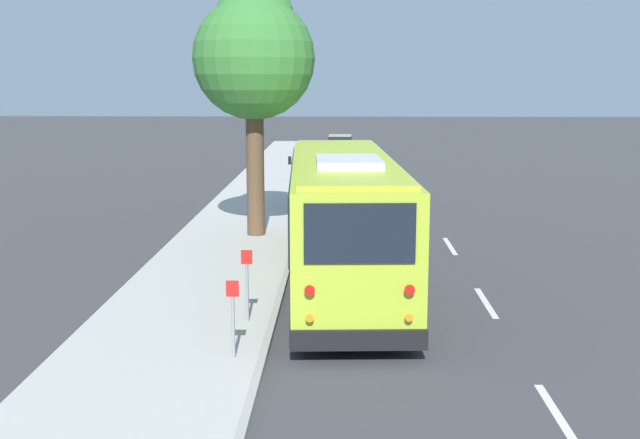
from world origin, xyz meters
name	(u,v)px	position (x,y,z in m)	size (l,w,h in m)	color
ground_plane	(354,271)	(0.00, 0.00, 0.00)	(160.00, 160.00, 0.00)	#3D3D3F
sidewalk_slab	(216,267)	(0.00, 3.58, 0.07)	(80.00, 3.63, 0.15)	#B2AFA8
curb_strip	(288,268)	(0.00, 1.70, 0.07)	(80.00, 0.14, 0.15)	#9D9A94
shuttle_bus	(343,214)	(-1.41, 0.28, 1.73)	(11.04, 3.11, 3.25)	#ADC633
parked_sedan_navy	(333,192)	(9.95, 0.64, 0.62)	(4.68, 2.03, 1.33)	#19234C
parked_sedan_maroon	(336,170)	(17.29, 0.57, 0.60)	(4.38, 1.73, 1.30)	maroon
parked_sedan_blue	(338,157)	(23.60, 0.52, 0.59)	(4.27, 1.92, 1.27)	navy
parked_sedan_tan	(340,146)	(30.81, 0.43, 0.58)	(4.56, 1.85, 1.26)	tan
street_tree	(254,52)	(4.08, 2.94, 5.65)	(3.63, 3.63, 7.68)	brown
sign_post_near	(233,318)	(-6.93, 2.18, 0.86)	(0.06, 0.22, 1.37)	gray
sign_post_far	(247,285)	(-4.85, 2.18, 0.90)	(0.06, 0.22, 1.45)	gray
lane_stripe_behind	(558,416)	(-8.87, -2.88, 0.00)	(2.40, 0.14, 0.01)	silver
lane_stripe_mid	(486,303)	(-2.87, -2.88, 0.00)	(2.40, 0.14, 0.01)	silver
lane_stripe_ahead	(450,246)	(3.13, -2.88, 0.00)	(2.40, 0.14, 0.01)	silver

